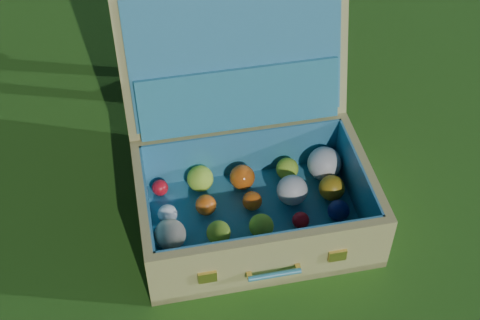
{
  "coord_description": "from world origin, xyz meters",
  "views": [
    {
      "loc": [
        -0.56,
        -0.81,
        1.46
      ],
      "look_at": [
        0.07,
        0.27,
        0.19
      ],
      "focal_mm": 50.0,
      "sensor_mm": 36.0,
      "label": 1
    }
  ],
  "objects": [
    {
      "name": "ground",
      "position": [
        0.0,
        0.0,
        0.0
      ],
      "size": [
        60.0,
        60.0,
        0.0
      ],
      "primitive_type": "plane",
      "color": "#215114",
      "rests_on": "ground"
    },
    {
      "name": "suitcase",
      "position": [
        0.11,
        0.27,
        0.17
      ],
      "size": [
        0.77,
        0.74,
        0.58
      ],
      "rotation": [
        0.0,
        0.0,
        -0.33
      ],
      "color": "tan",
      "rests_on": "ground"
    }
  ]
}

